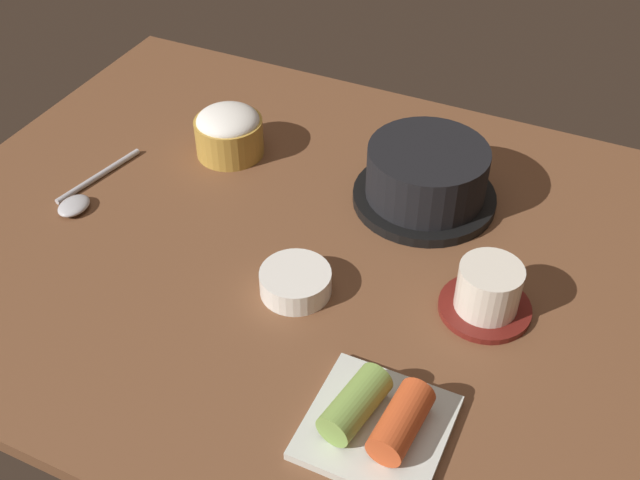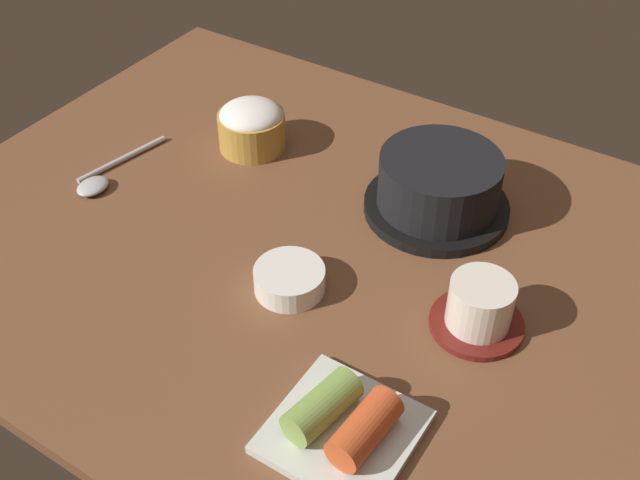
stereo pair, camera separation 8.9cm
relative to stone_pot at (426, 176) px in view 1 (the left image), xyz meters
The scene contains 7 objects.
dining_table 17.55cm from the stone_pot, 124.93° to the right, with size 100.00×76.00×2.00cm, color brown.
stone_pot is the anchor object (origin of this frame).
rice_bowl 28.53cm from the stone_pot, behind, with size 9.51×9.51×6.95cm.
tea_cup_with_saucer 20.15cm from the stone_pot, 51.26° to the right, with size 10.35×10.35×6.34cm.
banchan_cup_center 23.38cm from the stone_pot, 109.75° to the right, with size 8.21×8.21×2.89cm.
kimchi_plate 36.35cm from the stone_pot, 77.98° to the right, with size 13.26×13.26×4.61cm.
spoon 44.89cm from the stone_pot, 155.37° to the right, with size 5.00×16.47×1.35cm.
Camera 1 is at (30.29, -62.73, 64.15)cm, focal length 42.73 mm.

